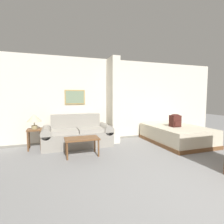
{
  "coord_description": "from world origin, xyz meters",
  "views": [
    {
      "loc": [
        -2.11,
        -1.51,
        1.41
      ],
      "look_at": [
        -0.78,
        2.34,
        1.05
      ],
      "focal_mm": 28.0,
      "sensor_mm": 36.0,
      "label": 1
    }
  ],
  "objects_px": {
    "bed": "(175,134)",
    "backpack": "(175,120)",
    "coffee_table": "(82,140)",
    "table_lamp": "(34,118)",
    "couch": "(77,135)"
  },
  "relations": [
    {
      "from": "bed",
      "to": "backpack",
      "type": "relative_size",
      "value": 5.28
    },
    {
      "from": "bed",
      "to": "coffee_table",
      "type": "bearing_deg",
      "value": -174.69
    },
    {
      "from": "couch",
      "to": "coffee_table",
      "type": "bearing_deg",
      "value": -91.07
    },
    {
      "from": "couch",
      "to": "backpack",
      "type": "xyz_separation_m",
      "value": [
        2.82,
        -0.7,
        0.39
      ]
    },
    {
      "from": "couch",
      "to": "bed",
      "type": "distance_m",
      "value": 2.97
    },
    {
      "from": "coffee_table",
      "to": "bed",
      "type": "distance_m",
      "value": 2.94
    },
    {
      "from": "couch",
      "to": "backpack",
      "type": "distance_m",
      "value": 2.93
    },
    {
      "from": "table_lamp",
      "to": "backpack",
      "type": "xyz_separation_m",
      "value": [
        3.94,
        -0.73,
        -0.13
      ]
    },
    {
      "from": "bed",
      "to": "couch",
      "type": "bearing_deg",
      "value": 167.81
    },
    {
      "from": "table_lamp",
      "to": "couch",
      "type": "bearing_deg",
      "value": -1.55
    },
    {
      "from": "table_lamp",
      "to": "backpack",
      "type": "height_order",
      "value": "table_lamp"
    },
    {
      "from": "coffee_table",
      "to": "bed",
      "type": "bearing_deg",
      "value": 5.31
    },
    {
      "from": "coffee_table",
      "to": "bed",
      "type": "xyz_separation_m",
      "value": [
        2.92,
        0.27,
        -0.12
      ]
    },
    {
      "from": "table_lamp",
      "to": "backpack",
      "type": "distance_m",
      "value": 4.01
    },
    {
      "from": "table_lamp",
      "to": "bed",
      "type": "relative_size",
      "value": 0.2
    }
  ]
}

